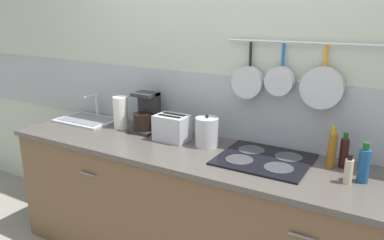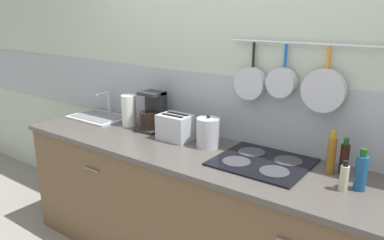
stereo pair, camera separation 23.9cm
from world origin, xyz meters
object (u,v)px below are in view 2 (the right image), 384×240
bottle_cooking_wine (344,158)px  bottle_dish_soap (344,178)px  coffee_maker (153,114)px  bottle_hot_sauce (331,155)px  bottle_vinegar (361,172)px  paper_towel_roll (129,111)px  toaster (175,127)px  kettle (208,133)px

bottle_cooking_wine → bottle_dish_soap: bearing=-74.8°
coffee_maker → bottle_hot_sauce: 1.34m
bottle_dish_soap → bottle_vinegar: (0.06, 0.06, 0.03)m
coffee_maker → bottle_dish_soap: size_ratio=1.84×
paper_towel_roll → coffee_maker: bearing=7.9°
bottle_dish_soap → coffee_maker: bearing=172.6°
toaster → bottle_hot_sauce: (1.06, 0.07, 0.02)m
paper_towel_roll → coffee_maker: coffee_maker is taller
paper_towel_roll → bottle_vinegar: 1.75m
bottle_cooking_wine → bottle_vinegar: 0.20m
bottle_hot_sauce → bottle_vinegar: bottle_hot_sauce is taller
bottle_hot_sauce → bottle_dish_soap: (0.12, -0.18, -0.04)m
bottle_cooking_wine → bottle_hot_sauce: bearing=-148.7°
coffee_maker → toaster: bearing=-15.4°
toaster → bottle_vinegar: 1.24m
paper_towel_roll → bottle_cooking_wine: paper_towel_roll is taller
kettle → toaster: bearing=-176.4°
bottle_hot_sauce → bottle_vinegar: bearing=-33.3°
bottle_cooking_wine → bottle_dish_soap: size_ratio=1.29×
paper_towel_roll → bottle_dish_soap: bearing=-5.4°
kettle → bottle_cooking_wine: (0.85, 0.09, -0.01)m
bottle_hot_sauce → bottle_cooking_wine: bearing=31.3°
bottle_cooking_wine → bottle_vinegar: size_ratio=0.94×
toaster → kettle: (0.27, 0.02, 0.01)m
paper_towel_roll → coffee_maker: 0.23m
toaster → kettle: bearing=3.6°
coffee_maker → bottle_vinegar: coffee_maker is taller
coffee_maker → toaster: (0.28, -0.08, -0.03)m
bottle_cooking_wine → toaster: bearing=-174.6°
toaster → bottle_dish_soap: (1.18, -0.11, -0.02)m
coffee_maker → bottle_vinegar: 1.53m
paper_towel_roll → bottle_vinegar: (1.75, -0.10, -0.03)m
paper_towel_roll → bottle_cooking_wine: size_ratio=1.18×
coffee_maker → bottle_hot_sauce: size_ratio=1.20×
bottle_hot_sauce → toaster: bearing=-176.3°
toaster → bottle_vinegar: (1.24, -0.05, 0.01)m
kettle → bottle_cooking_wine: bearing=5.9°
kettle → bottle_vinegar: size_ratio=1.00×
kettle → bottle_vinegar: same height
paper_towel_roll → coffee_maker: size_ratio=0.83×
paper_towel_roll → bottle_vinegar: paper_towel_roll is taller
bottle_cooking_wine → bottle_vinegar: bearing=-52.2°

